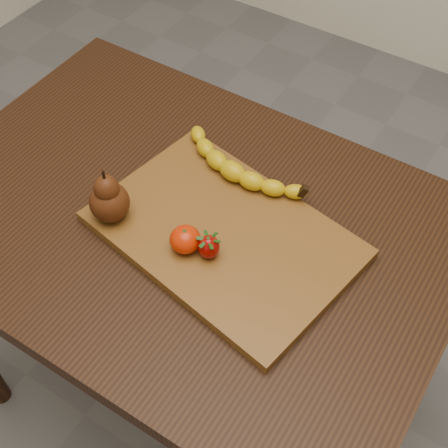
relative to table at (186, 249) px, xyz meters
The scene contains 7 objects.
ground 0.66m from the table, ahead, with size 3.50×3.50×0.00m, color slate.
table is the anchor object (origin of this frame).
cutting_board 0.14m from the table, ahead, with size 0.45×0.30×0.02m, color brown.
banana 0.18m from the table, 73.46° to the left, with size 0.24×0.06×0.04m, color #D4B30A, non-canonical shape.
pear 0.22m from the table, 141.21° to the right, with size 0.07×0.07×0.11m, color #49210B, non-canonical shape.
mandarin 0.17m from the table, 51.55° to the right, with size 0.05×0.05×0.05m, color red.
strawberry 0.18m from the table, 31.65° to the right, with size 0.04×0.04×0.05m, color #920603, non-canonical shape.
Camera 1 is at (0.46, -0.58, 1.64)m, focal length 50.00 mm.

